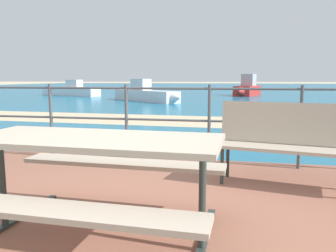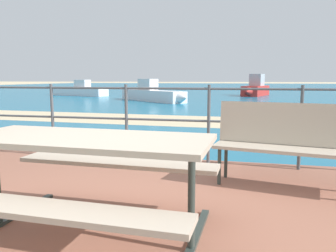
% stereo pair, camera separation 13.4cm
% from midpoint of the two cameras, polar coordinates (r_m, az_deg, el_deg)
% --- Properties ---
extents(ground_plane, '(240.00, 240.00, 0.00)m').
position_cam_midpoint_polar(ground_plane, '(2.71, -10.68, -19.26)').
color(ground_plane, beige).
extents(patio_paving, '(6.40, 5.20, 0.06)m').
position_cam_midpoint_polar(patio_paving, '(2.70, -10.70, -18.69)').
color(patio_paving, '#935B47').
rests_on(patio_paving, ground).
extents(sea_water, '(90.00, 90.00, 0.01)m').
position_cam_midpoint_polar(sea_water, '(42.23, 11.46, 6.22)').
color(sea_water, '#196B8E').
rests_on(sea_water, ground).
extents(beach_strip, '(54.06, 4.99, 0.01)m').
position_cam_midpoint_polar(beach_strip, '(9.79, 6.86, 0.77)').
color(beach_strip, beige).
rests_on(beach_strip, ground).
extents(picnic_table, '(1.86, 1.44, 0.77)m').
position_cam_midpoint_polar(picnic_table, '(2.50, -12.34, -5.82)').
color(picnic_table, tan).
rests_on(picnic_table, patio_paving).
extents(park_bench, '(1.72, 0.72, 0.91)m').
position_cam_midpoint_polar(park_bench, '(3.89, 21.55, -1.98)').
color(park_bench, tan).
rests_on(park_bench, patio_paving).
extents(railing_fence, '(5.94, 0.04, 1.10)m').
position_cam_midpoint_polar(railing_fence, '(4.69, 0.55, 1.98)').
color(railing_fence, '#4C5156').
rests_on(railing_fence, patio_paving).
extents(boat_near, '(5.14, 2.42, 1.14)m').
position_cam_midpoint_polar(boat_near, '(25.25, -14.79, 5.80)').
color(boat_near, silver).
rests_on(boat_near, sea_water).
extents(boat_mid, '(2.11, 4.05, 1.55)m').
position_cam_midpoint_polar(boat_mid, '(25.16, 14.75, 6.18)').
color(boat_mid, red).
rests_on(boat_mid, sea_water).
extents(boat_far, '(4.71, 4.30, 1.20)m').
position_cam_midpoint_polar(boat_far, '(18.54, -2.47, 5.41)').
color(boat_far, silver).
rests_on(boat_far, sea_water).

